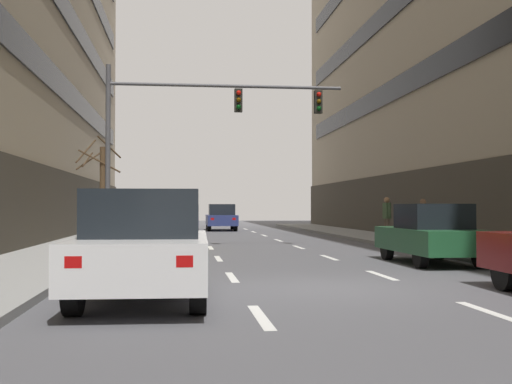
{
  "coord_description": "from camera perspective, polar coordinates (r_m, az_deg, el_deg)",
  "views": [
    {
      "loc": [
        -2.69,
        -11.73,
        1.48
      ],
      "look_at": [
        0.66,
        17.36,
        2.16
      ],
      "focal_mm": 45.73,
      "sensor_mm": 36.0,
      "label": 1
    }
  ],
  "objects": [
    {
      "name": "traffic_signal_0",
      "position": [
        23.68,
        -5.7,
        6.26
      ],
      "size": [
        8.53,
        0.35,
        6.41
      ],
      "color": "#4C4C51",
      "rests_on": "sidewalk_left"
    },
    {
      "name": "lane_stripe_l1_s4",
      "position": [
        13.85,
        -2.13,
        -7.45
      ],
      "size": [
        0.16,
        2.0,
        0.01
      ],
      "primitive_type": "cube",
      "color": "silver",
      "rests_on": "ground"
    },
    {
      "name": "street_tree_0",
      "position": [
        28.82,
        -13.38,
        0.43
      ],
      "size": [
        2.01,
        2.1,
        4.36
      ],
      "color": "#4C3823",
      "rests_on": "sidewalk_left"
    },
    {
      "name": "car_driving_3",
      "position": [
        41.42,
        -3.05,
        -2.24
      ],
      "size": [
        1.89,
        4.46,
        1.67
      ],
      "color": "black",
      "rests_on": "ground"
    },
    {
      "name": "lane_stripe_l1_s6",
      "position": [
        23.8,
        -4.0,
        -4.88
      ],
      "size": [
        0.16,
        2.0,
        0.01
      ],
      "primitive_type": "cube",
      "color": "silver",
      "rests_on": "ground"
    },
    {
      "name": "ground_plane",
      "position": [
        12.13,
        6.37,
        -8.33
      ],
      "size": [
        120.0,
        120.0,
        0.0
      ],
      "primitive_type": "plane",
      "color": "#515156"
    },
    {
      "name": "lane_stripe_l2_s9",
      "position": [
        39.0,
        -0.22,
        -3.5
      ],
      "size": [
        0.16,
        2.0,
        0.01
      ],
      "primitive_type": "cube",
      "color": "silver",
      "rests_on": "ground"
    },
    {
      "name": "car_driving_1",
      "position": [
        34.38,
        -7.43,
        -2.39
      ],
      "size": [
        2.01,
        4.59,
        1.71
      ],
      "color": "black",
      "rests_on": "ground"
    },
    {
      "name": "pedestrian_0",
      "position": [
        23.4,
        14.4,
        -2.26
      ],
      "size": [
        0.41,
        0.39,
        1.63
      ],
      "color": "brown",
      "rests_on": "sidewalk_right"
    },
    {
      "name": "lane_stripe_l1_s5",
      "position": [
        18.82,
        -3.32,
        -5.83
      ],
      "size": [
        0.16,
        2.0,
        0.01
      ],
      "primitive_type": "cube",
      "color": "silver",
      "rests_on": "ground"
    },
    {
      "name": "lane_stripe_l1_s7",
      "position": [
        28.79,
        -4.45,
        -4.27
      ],
      "size": [
        0.16,
        2.0,
        0.01
      ],
      "primitive_type": "cube",
      "color": "silver",
      "rests_on": "ground"
    },
    {
      "name": "lane_stripe_l2_s5",
      "position": [
        19.28,
        6.42,
        -5.71
      ],
      "size": [
        0.16,
        2.0,
        0.01
      ],
      "primitive_type": "cube",
      "color": "silver",
      "rests_on": "ground"
    },
    {
      "name": "lane_stripe_l1_s10",
      "position": [
        43.77,
        -5.18,
        -3.26
      ],
      "size": [
        0.16,
        2.0,
        0.01
      ],
      "primitive_type": "cube",
      "color": "silver",
      "rests_on": "ground"
    },
    {
      "name": "lane_stripe_l2_s3",
      "position": [
        9.85,
        19.81,
        -9.87
      ],
      "size": [
        0.16,
        2.0,
        0.01
      ],
      "primitive_type": "cube",
      "color": "silver",
      "rests_on": "ground"
    },
    {
      "name": "pedestrian_1",
      "position": [
        26.37,
        11.37,
        -2.01
      ],
      "size": [
        0.25,
        0.52,
        1.74
      ],
      "color": "brown",
      "rests_on": "sidewalk_right"
    },
    {
      "name": "lane_stripe_l2_s6",
      "position": [
        24.17,
        3.74,
        -4.83
      ],
      "size": [
        0.16,
        2.0,
        0.01
      ],
      "primitive_type": "cube",
      "color": "silver",
      "rests_on": "ground"
    },
    {
      "name": "lane_stripe_l2_s7",
      "position": [
        29.09,
        1.97,
        -4.24
      ],
      "size": [
        0.16,
        2.0,
        0.01
      ],
      "primitive_type": "cube",
      "color": "silver",
      "rests_on": "ground"
    },
    {
      "name": "lane_stripe_l1_s8",
      "position": [
        33.78,
        -4.77,
        -3.83
      ],
      "size": [
        0.16,
        2.0,
        0.01
      ],
      "primitive_type": "cube",
      "color": "silver",
      "rests_on": "ground"
    },
    {
      "name": "lane_stripe_l1_s3",
      "position": [
        8.92,
        0.41,
        -10.86
      ],
      "size": [
        0.16,
        2.0,
        0.01
      ],
      "primitive_type": "cube",
      "color": "silver",
      "rests_on": "ground"
    },
    {
      "name": "taxi_driving_2",
      "position": [
        22.43,
        -7.63,
        -3.0
      ],
      "size": [
        1.9,
        4.45,
        1.84
      ],
      "color": "black",
      "rests_on": "ground"
    },
    {
      "name": "car_parked_2",
      "position": [
        17.7,
        15.07,
        -3.58
      ],
      "size": [
        1.75,
        4.18,
        1.56
      ],
      "color": "black",
      "rests_on": "ground"
    },
    {
      "name": "lane_stripe_l2_s4",
      "position": [
        14.47,
        10.91,
        -7.16
      ],
      "size": [
        0.16,
        2.0,
        0.01
      ],
      "primitive_type": "cube",
      "color": "silver",
      "rests_on": "ground"
    },
    {
      "name": "car_driving_0",
      "position": [
        10.48,
        -9.69,
        -4.72
      ],
      "size": [
        2.08,
        4.7,
        1.74
      ],
      "color": "black",
      "rests_on": "ground"
    },
    {
      "name": "lane_stripe_l2_s8",
      "position": [
        34.04,
        0.72,
        -3.82
      ],
      "size": [
        0.16,
        2.0,
        0.01
      ],
      "primitive_type": "cube",
      "color": "silver",
      "rests_on": "ground"
    },
    {
      "name": "lane_stripe_l1_s9",
      "position": [
        38.77,
        -5.0,
        -3.51
      ],
      "size": [
        0.16,
        2.0,
        0.01
      ],
      "primitive_type": "cube",
      "color": "silver",
      "rests_on": "ground"
    },
    {
      "name": "lane_stripe_l2_s10",
      "position": [
        43.97,
        -0.94,
        -3.26
      ],
      "size": [
        0.16,
        2.0,
        0.01
      ],
      "primitive_type": "cube",
      "color": "silver",
      "rests_on": "ground"
    }
  ]
}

